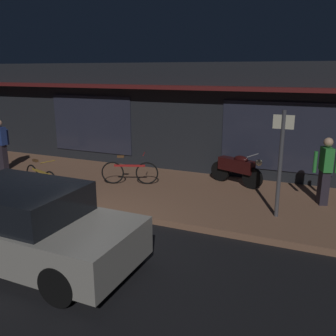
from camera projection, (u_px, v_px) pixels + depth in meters
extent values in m
plane|color=black|center=(85.00, 233.00, 7.81)|extent=(60.00, 60.00, 0.00)
cube|color=#8C6047|center=(148.00, 189.00, 10.45)|extent=(18.00, 4.00, 0.15)
cube|color=black|center=(190.00, 116.00, 13.02)|extent=(18.00, 2.80, 3.60)
cube|color=#262838|center=(91.00, 124.00, 13.07)|extent=(3.20, 0.04, 2.00)
cube|color=#262838|center=(276.00, 137.00, 10.61)|extent=(3.20, 0.04, 2.00)
cube|color=#591919|center=(172.00, 87.00, 11.28)|extent=(16.20, 0.50, 0.12)
cylinder|color=black|center=(220.00, 171.00, 10.95)|extent=(0.60, 0.32, 0.60)
cylinder|color=black|center=(252.00, 178.00, 10.21)|extent=(0.60, 0.32, 0.60)
cube|color=black|center=(236.00, 165.00, 10.51)|extent=(1.13, 0.65, 0.36)
ellipsoid|color=black|center=(241.00, 159.00, 10.36)|extent=(0.50, 0.38, 0.20)
sphere|color=#F9EDB7|center=(259.00, 163.00, 9.97)|extent=(0.18, 0.18, 0.18)
cylinder|color=gray|center=(253.00, 155.00, 10.06)|extent=(0.22, 0.52, 0.03)
torus|color=black|center=(113.00, 173.00, 10.65)|extent=(0.63, 0.27, 0.66)
torus|color=black|center=(147.00, 173.00, 10.61)|extent=(0.63, 0.27, 0.66)
cube|color=#A51E1E|center=(130.00, 166.00, 10.57)|extent=(0.85, 0.36, 0.06)
cube|color=brown|center=(121.00, 156.00, 10.51)|extent=(0.22, 0.15, 0.06)
cylinder|color=#A51E1E|center=(144.00, 154.00, 10.46)|extent=(0.17, 0.40, 0.02)
torus|color=black|center=(33.00, 176.00, 10.32)|extent=(0.64, 0.26, 0.66)
torus|color=black|center=(51.00, 183.00, 9.67)|extent=(0.64, 0.26, 0.66)
cube|color=#B78C2D|center=(41.00, 172.00, 9.94)|extent=(0.86, 0.34, 0.06)
cube|color=brown|center=(35.00, 161.00, 10.03)|extent=(0.22, 0.14, 0.06)
cylinder|color=#B78C2D|center=(48.00, 162.00, 9.57)|extent=(0.16, 0.40, 0.02)
cube|color=#28232D|center=(3.00, 157.00, 12.13)|extent=(0.30, 0.23, 0.85)
cube|color=navy|center=(0.00, 136.00, 11.94)|extent=(0.40, 0.25, 0.58)
cylinder|color=navy|center=(7.00, 137.00, 12.18)|extent=(0.10, 0.10, 0.52)
cube|color=#28232D|center=(323.00, 188.00, 9.00)|extent=(0.28, 0.33, 0.85)
cube|color=#2D8C38|center=(327.00, 159.00, 8.81)|extent=(0.34, 0.43, 0.58)
sphere|color=tan|center=(328.00, 142.00, 8.71)|extent=(0.22, 0.22, 0.22)
cylinder|color=#2D8C38|center=(315.00, 162.00, 8.85)|extent=(0.12, 0.12, 0.52)
cylinder|color=#47474C|center=(280.00, 165.00, 8.03)|extent=(0.09, 0.09, 2.40)
cube|color=beige|center=(284.00, 122.00, 7.79)|extent=(0.44, 0.03, 0.30)
cylinder|color=black|center=(116.00, 241.00, 6.75)|extent=(0.64, 0.23, 0.64)
cylinder|color=black|center=(59.00, 285.00, 5.37)|extent=(0.64, 0.23, 0.64)
cylinder|color=black|center=(8.00, 218.00, 7.82)|extent=(0.64, 0.23, 0.64)
cube|color=#9E998E|center=(28.00, 233.00, 6.54)|extent=(4.12, 1.82, 0.68)
cube|color=black|center=(18.00, 203.00, 6.45)|extent=(2.22, 1.63, 0.64)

